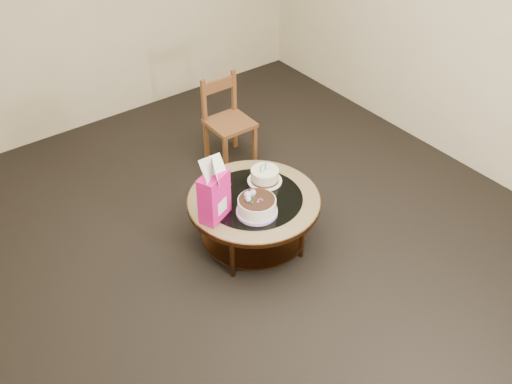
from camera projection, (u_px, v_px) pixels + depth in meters
ground at (254, 242)px, 4.58m from camera, size 5.00×5.00×0.00m
room_walls at (253, 65)px, 3.62m from camera, size 4.52×5.02×2.61m
coffee_table at (254, 206)px, 4.34m from camera, size 1.02×1.02×0.46m
decorated_cake at (257, 207)px, 4.12m from camera, size 0.30×0.30×0.18m
cream_cake at (265, 176)px, 4.42m from camera, size 0.27×0.27×0.17m
gift_bag at (214, 190)px, 3.98m from camera, size 0.27×0.24×0.48m
pillar_candle at (221, 181)px, 4.40m from camera, size 0.13×0.13×0.10m
dining_chair at (228, 121)px, 5.24m from camera, size 0.39×0.39×0.83m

